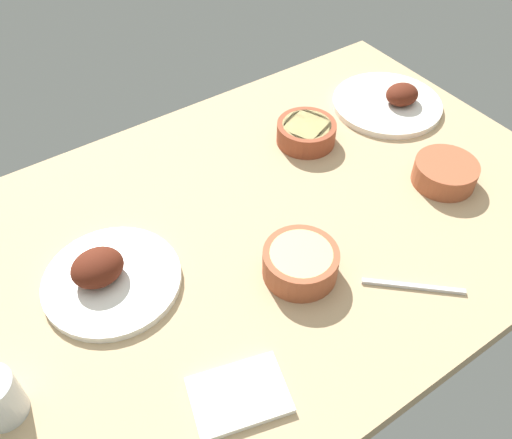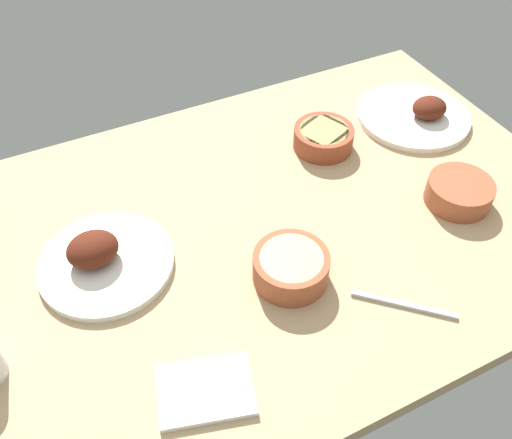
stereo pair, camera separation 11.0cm
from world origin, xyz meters
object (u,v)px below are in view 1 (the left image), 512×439
object	(u,v)px
plate_center_main	(390,102)
bowl_potatoes	(299,263)
folded_napkin	(239,395)
fork_loose	(413,286)
bowl_pasta	(306,132)
bowl_cream	(445,172)
plate_far_side	(108,277)

from	to	relation	value
plate_center_main	bowl_potatoes	world-z (taller)	plate_center_main
plate_center_main	folded_napkin	xyz separation A→B (cm)	(75.59, 44.36, -0.84)
plate_center_main	fork_loose	distance (cm)	58.16
bowl_potatoes	bowl_pasta	bearing A→B (deg)	-129.98
bowl_cream	fork_loose	xyz separation A→B (cm)	(26.71, 17.11, -2.43)
plate_far_side	folded_napkin	bearing A→B (deg)	103.26
folded_napkin	fork_loose	distance (cm)	38.46
bowl_cream	bowl_pasta	xyz separation A→B (cm)	(16.31, -28.57, -0.02)
bowl_potatoes	fork_loose	distance (cm)	21.61
bowl_cream	bowl_potatoes	xyz separation A→B (cm)	(42.26, 2.36, 0.36)
bowl_cream	bowl_potatoes	distance (cm)	42.33
fork_loose	bowl_pasta	bearing A→B (deg)	-60.44
plate_far_side	plate_center_main	bearing A→B (deg)	-171.98
folded_napkin	fork_loose	xyz separation A→B (cm)	(-38.46, 0.39, -0.20)
bowl_cream	folded_napkin	bearing A→B (deg)	14.39
plate_center_main	bowl_cream	bearing A→B (deg)	69.34
plate_center_main	bowl_pasta	world-z (taller)	plate_center_main
folded_napkin	bowl_cream	bearing A→B (deg)	-165.61
bowl_cream	bowl_pasta	bearing A→B (deg)	-60.27
bowl_cream	fork_loose	distance (cm)	31.81
bowl_pasta	fork_loose	xyz separation A→B (cm)	(10.39, 45.68, -2.41)
plate_far_side	plate_center_main	size ratio (longest dim) A/B	0.92
bowl_potatoes	fork_loose	world-z (taller)	bowl_potatoes
plate_center_main	fork_loose	xyz separation A→B (cm)	(37.13, 44.75, -1.04)
folded_napkin	plate_far_side	bearing A→B (deg)	-76.74
plate_far_side	bowl_pasta	world-z (taller)	plate_far_side
bowl_pasta	folded_napkin	xyz separation A→B (cm)	(48.85, 45.29, -2.21)
bowl_pasta	plate_center_main	bearing A→B (deg)	178.01
plate_center_main	plate_far_side	bearing A→B (deg)	8.02
bowl_cream	folded_napkin	distance (cm)	67.31
folded_napkin	fork_loose	world-z (taller)	folded_napkin
bowl_potatoes	plate_far_side	bearing A→B (deg)	-30.84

